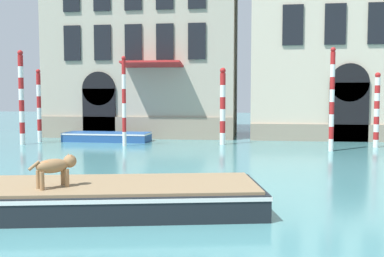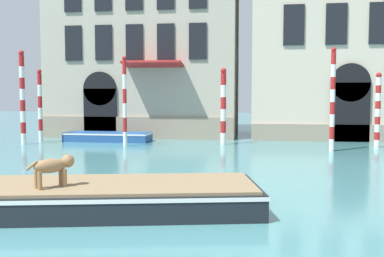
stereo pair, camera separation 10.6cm
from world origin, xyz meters
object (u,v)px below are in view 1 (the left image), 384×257
mooring_pole_2 (332,99)px  mooring_pole_4 (124,101)px  dog_on_deck (56,166)px  mooring_pole_3 (377,110)px  boat_moored_near_palazzo (107,137)px  mooring_pole_5 (39,105)px  boat_foreground (95,196)px  mooring_pole_1 (223,106)px  mooring_pole_0 (21,97)px

mooring_pole_2 → mooring_pole_4: bearing=176.0°
mooring_pole_4 → dog_on_deck: bearing=-80.1°
mooring_pole_2 → mooring_pole_3: bearing=36.5°
boat_moored_near_palazzo → mooring_pole_5: 3.86m
boat_foreground → mooring_pole_1: (1.86, 13.11, 1.61)m
boat_moored_near_palazzo → mooring_pole_0: mooring_pole_0 is taller
boat_foreground → mooring_pole_0: mooring_pole_0 is taller
mooring_pole_0 → mooring_pole_5: 1.30m
boat_moored_near_palazzo → mooring_pole_1: mooring_pole_1 is taller
boat_moored_near_palazzo → mooring_pole_4: 3.21m
boat_foreground → boat_moored_near_palazzo: size_ratio=1.63×
dog_on_deck → mooring_pole_3: size_ratio=0.22×
mooring_pole_3 → mooring_pole_1: bearing=178.3°
mooring_pole_1 → mooring_pole_5: bearing=-179.6°
mooring_pole_0 → mooring_pole_3: bearing=3.5°
boat_foreground → mooring_pole_3: mooring_pole_3 is taller
boat_moored_near_palazzo → mooring_pole_0: bearing=-150.2°
mooring_pole_1 → mooring_pole_2: 5.28m
dog_on_deck → mooring_pole_3: (9.74, 13.39, 0.75)m
boat_foreground → mooring_pole_3: size_ratio=2.12×
mooring_pole_2 → mooring_pole_3: mooring_pole_2 is taller
mooring_pole_1 → mooring_pole_2: (4.90, -1.94, 0.36)m
dog_on_deck → mooring_pole_5: (-7.08, 13.53, 0.89)m
dog_on_deck → mooring_pole_1: (2.50, 13.60, 0.89)m
boat_foreground → mooring_pole_2: size_ratio=1.64×
mooring_pole_2 → mooring_pole_5: 14.60m
mooring_pole_1 → mooring_pole_2: bearing=-21.6°
mooring_pole_0 → mooring_pole_3: (17.15, 1.04, -0.58)m
mooring_pole_1 → mooring_pole_4: 4.83m
mooring_pole_5 → boat_moored_near_palazzo: bearing=14.3°
dog_on_deck → mooring_pole_0: bearing=74.3°
boat_foreground → mooring_pole_1: mooring_pole_1 is taller
boat_foreground → mooring_pole_1: size_ratio=1.96×
mooring_pole_0 → mooring_pole_5: mooring_pole_0 is taller
boat_moored_near_palazzo → mooring_pole_1: (6.21, -0.78, 1.67)m
boat_moored_near_palazzo → mooring_pole_5: bearing=-164.7°
mooring_pole_2 → boat_foreground: bearing=-121.2°
mooring_pole_4 → mooring_pole_5: 5.07m
mooring_pole_2 → mooring_pole_3: 2.95m
mooring_pole_2 → mooring_pole_0: bearing=177.3°
boat_foreground → mooring_pole_0: 14.48m
dog_on_deck → mooring_pole_4: (-2.16, 12.34, 1.15)m
boat_moored_near_palazzo → mooring_pole_5: (-3.37, -0.86, 1.67)m
mooring_pole_2 → mooring_pole_3: (2.34, 1.73, -0.51)m
mooring_pole_5 → mooring_pole_4: bearing=-13.6°
boat_foreground → dog_on_deck: size_ratio=9.43×
boat_moored_near_palazzo → boat_foreground: bearing=-71.6°
boat_moored_near_palazzo → mooring_pole_3: (13.45, -1.00, 1.53)m
mooring_pole_1 → mooring_pole_4: bearing=-164.8°
boat_foreground → mooring_pole_4: bearing=91.7°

